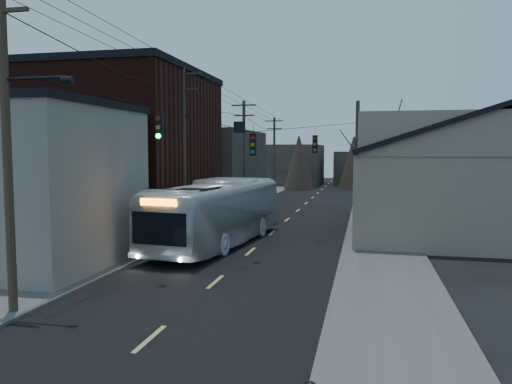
# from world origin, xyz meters

# --- Properties ---
(ground) EXTENTS (160.00, 160.00, 0.00)m
(ground) POSITION_xyz_m (0.00, 0.00, 0.00)
(ground) COLOR black
(ground) RESTS_ON ground
(road_surface) EXTENTS (9.00, 110.00, 0.02)m
(road_surface) POSITION_xyz_m (0.00, 30.00, 0.01)
(road_surface) COLOR black
(road_surface) RESTS_ON ground
(sidewalk_left) EXTENTS (4.00, 110.00, 0.12)m
(sidewalk_left) POSITION_xyz_m (-6.50, 30.00, 0.06)
(sidewalk_left) COLOR #474744
(sidewalk_left) RESTS_ON ground
(sidewalk_right) EXTENTS (4.00, 110.00, 0.12)m
(sidewalk_right) POSITION_xyz_m (6.50, 30.00, 0.06)
(sidewalk_right) COLOR #474744
(sidewalk_right) RESTS_ON ground
(building_clapboard) EXTENTS (8.00, 8.00, 7.00)m
(building_clapboard) POSITION_xyz_m (-9.00, 9.00, 3.50)
(building_clapboard) COLOR gray
(building_clapboard) RESTS_ON ground
(building_brick) EXTENTS (10.00, 12.00, 10.00)m
(building_brick) POSITION_xyz_m (-10.00, 20.00, 5.00)
(building_brick) COLOR black
(building_brick) RESTS_ON ground
(building_left_far) EXTENTS (9.00, 14.00, 7.00)m
(building_left_far) POSITION_xyz_m (-9.50, 36.00, 3.50)
(building_left_far) COLOR #332D29
(building_left_far) RESTS_ON ground
(warehouse) EXTENTS (16.16, 20.60, 7.73)m
(warehouse) POSITION_xyz_m (13.00, 25.00, 2.70)
(warehouse) COLOR #7E6F5B
(warehouse) RESTS_ON ground
(building_far_left) EXTENTS (10.00, 12.00, 6.00)m
(building_far_left) POSITION_xyz_m (-6.00, 65.00, 3.00)
(building_far_left) COLOR #332D29
(building_far_left) RESTS_ON ground
(building_far_right) EXTENTS (12.00, 14.00, 5.00)m
(building_far_right) POSITION_xyz_m (7.00, 70.00, 2.50)
(building_far_right) COLOR #332D29
(building_far_right) RESTS_ON ground
(bare_tree) EXTENTS (0.40, 0.40, 7.20)m
(bare_tree) POSITION_xyz_m (6.50, 20.00, 3.60)
(bare_tree) COLOR black
(bare_tree) RESTS_ON ground
(utility_lines) EXTENTS (11.24, 45.28, 10.50)m
(utility_lines) POSITION_xyz_m (-3.11, 24.14, 4.95)
(utility_lines) COLOR #382B1E
(utility_lines) RESTS_ON ground
(bus) EXTENTS (4.41, 12.91, 3.52)m
(bus) POSITION_xyz_m (-2.10, 15.38, 1.76)
(bus) COLOR silver
(bus) RESTS_ON ground
(parked_car) EXTENTS (2.27, 4.91, 1.56)m
(parked_car) POSITION_xyz_m (-4.30, 27.26, 0.78)
(parked_car) COLOR #B5B8BD
(parked_car) RESTS_ON ground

